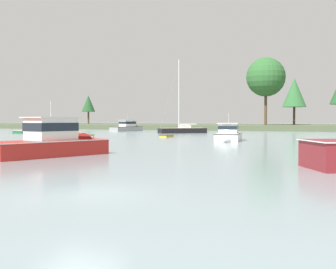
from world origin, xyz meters
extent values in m
plane|color=gray|center=(0.00, 0.00, 0.00)|extent=(558.67, 558.67, 0.00)
cube|color=#4C563D|center=(0.00, 100.94, 0.54)|extent=(251.40, 51.39, 1.07)
cube|color=tan|center=(-24.18, 34.97, 0.11)|extent=(4.05, 3.25, 0.53)
cube|color=brown|center=(-24.18, 34.97, 0.38)|extent=(4.25, 3.44, 0.05)
cube|color=tan|center=(-24.18, 34.97, 0.34)|extent=(0.78, 1.33, 0.03)
cube|color=#B2231E|center=(-9.79, 10.79, 0.23)|extent=(4.98, 8.23, 1.57)
cone|color=#B2231E|center=(-8.57, 14.48, 0.23)|extent=(2.97, 2.82, 2.41)
cube|color=silver|center=(-9.79, 10.79, 0.98)|extent=(5.13, 8.41, 0.05)
cube|color=silver|center=(-9.72, 10.98, 1.73)|extent=(2.87, 3.22, 1.43)
cube|color=#19232D|center=(-9.72, 10.98, 1.87)|extent=(2.93, 3.28, 0.51)
cube|color=beige|center=(-9.72, 10.98, 2.47)|extent=(3.30, 3.63, 0.06)
cylinder|color=silver|center=(-9.72, 10.98, 3.02)|extent=(0.03, 0.03, 1.03)
cube|color=orange|center=(-30.55, 41.70, 0.12)|extent=(2.95, 3.11, 0.58)
cube|color=#C6B289|center=(-30.55, 41.70, 0.41)|extent=(3.11, 3.26, 0.05)
cube|color=tan|center=(-30.55, 41.70, 0.37)|extent=(0.84, 0.76, 0.03)
cube|color=gray|center=(-33.87, 65.61, 0.21)|extent=(4.18, 7.65, 1.45)
cone|color=gray|center=(-32.92, 69.13, 0.21)|extent=(2.59, 2.52, 2.13)
cube|color=black|center=(-33.87, 65.61, 0.91)|extent=(4.31, 7.82, 0.05)
cube|color=silver|center=(-33.77, 65.98, 1.57)|extent=(2.63, 3.44, 1.27)
cube|color=#19232D|center=(-33.77, 65.98, 1.70)|extent=(2.68, 3.51, 0.46)
cube|color=beige|center=(-33.77, 65.98, 2.24)|extent=(3.01, 3.88, 0.06)
cylinder|color=silver|center=(-33.77, 65.98, 2.89)|extent=(0.03, 0.03, 1.25)
cube|color=gold|center=(-14.56, 41.14, 0.08)|extent=(0.99, 2.51, 0.38)
cube|color=brown|center=(-14.56, 41.14, 0.27)|extent=(1.07, 2.61, 0.05)
cube|color=tan|center=(-14.56, 41.14, 0.23)|extent=(0.87, 0.08, 0.03)
cube|color=white|center=(-4.48, 34.99, 0.19)|extent=(3.54, 6.86, 1.30)
cone|color=white|center=(-3.92, 31.77, 0.19)|extent=(2.50, 2.18, 2.23)
cube|color=black|center=(-4.48, 34.99, 0.81)|extent=(3.66, 7.01, 0.05)
cube|color=silver|center=(-4.44, 34.79, 1.37)|extent=(2.41, 3.03, 1.05)
cube|color=#19232D|center=(-4.44, 34.79, 1.47)|extent=(2.46, 3.09, 0.38)
cube|color=beige|center=(-4.44, 34.79, 1.92)|extent=(2.78, 3.40, 0.06)
cylinder|color=silver|center=(-4.44, 34.79, 2.48)|extent=(0.03, 0.03, 1.05)
cube|color=black|center=(-18.84, 58.15, 0.13)|extent=(7.62, 7.28, 1.44)
cube|color=#CCB78E|center=(-18.84, 58.15, 0.87)|extent=(7.07, 6.75, 0.04)
cube|color=silver|center=(-18.53, 58.43, 1.14)|extent=(2.31, 2.29, 0.50)
cylinder|color=silver|center=(-19.33, 57.70, 6.75)|extent=(0.17, 0.17, 11.73)
cylinder|color=silver|center=(-18.11, 58.83, 1.49)|extent=(2.53, 2.35, 0.13)
cylinder|color=silver|center=(-18.11, 58.83, 1.54)|extent=(2.29, 2.13, 0.14)
cylinder|color=#999999|center=(-20.55, 56.57, 6.73)|extent=(2.46, 2.28, 11.68)
cube|color=#236B3D|center=(-43.54, 46.13, 0.13)|extent=(2.73, 3.81, 0.61)
cube|color=#C6B289|center=(-43.54, 46.13, 0.43)|extent=(2.89, 3.98, 0.05)
cube|color=tan|center=(-43.54, 46.13, 0.39)|extent=(1.34, 0.58, 0.03)
sphere|color=orange|center=(-35.96, 49.68, 0.08)|extent=(0.47, 0.47, 0.47)
torus|color=#333338|center=(-35.96, 49.68, 0.36)|extent=(0.12, 0.12, 0.02)
cylinder|color=brown|center=(-63.55, 96.96, 4.01)|extent=(0.50, 0.50, 5.87)
cone|color=#235128|center=(-63.55, 96.96, 7.08)|extent=(3.95, 3.95, 4.83)
cylinder|color=brown|center=(-5.16, 100.71, 4.74)|extent=(0.57, 0.57, 7.33)
cone|color=#336B38|center=(-5.16, 100.71, 9.13)|extent=(5.92, 5.92, 7.24)
cylinder|color=brown|center=(-9.86, 87.34, 5.52)|extent=(0.63, 0.63, 8.89)
sphere|color=#2D602D|center=(-9.86, 87.34, 11.95)|extent=(8.80, 8.80, 8.80)
camera|label=1|loc=(7.90, -11.46, 2.33)|focal=46.18mm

